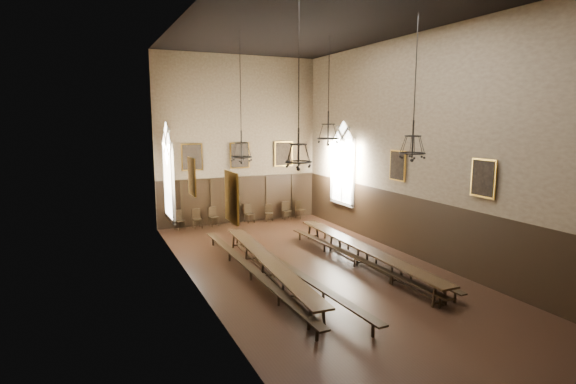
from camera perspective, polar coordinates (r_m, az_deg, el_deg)
floor at (r=17.21m, az=3.68°, el=-9.98°), size 9.00×18.00×0.02m
ceiling at (r=16.59m, az=4.03°, el=20.91°), size 9.00×18.00×0.02m
wall_back at (r=24.57m, az=-6.28°, el=6.53°), size 9.00×0.02×9.00m
wall_front at (r=9.44m, az=30.89°, el=0.89°), size 9.00×0.02×9.00m
wall_left at (r=14.69m, az=-11.86°, el=4.55°), size 0.02×18.00×9.00m
wall_right at (r=18.85m, az=16.04°, el=5.40°), size 0.02×18.00×9.00m
wainscot_panelling at (r=16.83m, az=3.73°, el=-5.92°), size 9.00×18.00×2.50m
table_left at (r=16.31m, az=-2.56°, el=-9.68°), size 1.24×9.32×0.73m
table_right at (r=17.97m, az=9.43°, el=-7.96°), size 0.87×9.55×0.74m
bench_left_outer at (r=16.18m, az=-4.77°, el=-10.08°), size 0.40×10.60×0.48m
bench_left_inner at (r=16.30m, az=-0.16°, el=-9.88°), size 0.83×10.74×0.48m
bench_right_inner at (r=17.71m, az=8.44°, el=-8.53°), size 0.78×9.46×0.43m
bench_right_outer at (r=18.21m, az=11.14°, el=-8.15°), size 0.32×9.06×0.41m
chair_0 at (r=23.85m, az=-13.60°, el=-3.96°), size 0.56×0.56×1.01m
chair_1 at (r=23.98m, az=-11.45°, el=-3.81°), size 0.47×0.47×1.00m
chair_2 at (r=24.30m, az=-9.41°, el=-3.56°), size 0.52×0.52×1.02m
chair_3 at (r=24.59m, az=-6.71°, el=-3.35°), size 0.54×0.54×1.02m
chair_4 at (r=24.88m, az=-4.94°, el=-3.17°), size 0.52×0.52×1.02m
chair_5 at (r=25.19m, az=-2.43°, el=-3.05°), size 0.50×0.50×0.93m
chair_6 at (r=25.56m, az=-0.19°, el=-2.81°), size 0.45×0.45×1.00m
chair_7 at (r=25.92m, az=1.56°, el=-2.65°), size 0.55×0.55×0.99m
chandelier_back_left at (r=17.99m, az=-5.93°, el=5.50°), size 0.85×0.85×4.99m
chandelier_back_right at (r=18.99m, az=5.11°, el=7.60°), size 0.92×0.92×4.32m
chandelier_front_left at (r=12.86m, az=1.35°, el=5.38°), size 0.77×0.77×4.69m
chandelier_front_right at (r=15.60m, az=15.54°, el=5.86°), size 0.88×0.88×4.63m
portrait_back_0 at (r=23.80m, az=-12.11°, el=4.36°), size 1.10×0.12×1.40m
portrait_back_1 at (r=24.50m, az=-6.15°, el=4.65°), size 1.10×0.12×1.40m
portrait_back_2 at (r=25.44m, az=-0.57°, el=4.87°), size 1.10×0.12×1.40m
portrait_left_0 at (r=15.77m, az=-12.12°, el=1.93°), size 0.12×1.00×1.30m
portrait_left_1 at (r=11.46m, az=-7.18°, el=-0.64°), size 0.12×1.00×1.30m
portrait_right_0 at (r=19.61m, az=13.75°, el=3.28°), size 0.12×1.00×1.30m
portrait_right_1 at (r=16.34m, az=23.56°, el=1.62°), size 0.12×1.00×1.30m
window_right at (r=23.34m, az=6.96°, el=3.66°), size 0.20×2.20×4.60m
window_left at (r=20.18m, az=-15.04°, el=2.54°), size 0.20×2.20×4.60m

